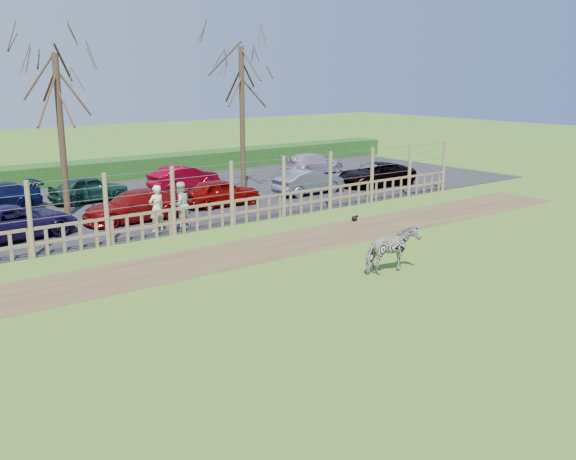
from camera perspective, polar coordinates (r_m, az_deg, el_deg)
ground at (r=17.28m, az=2.42°, el=-5.59°), size 120.00×120.00×0.00m
dirt_strip at (r=20.77m, az=-5.56°, el=-2.30°), size 34.00×2.80×0.01m
asphalt at (r=29.51m, az=-15.93°, el=2.06°), size 44.00×13.00×0.04m
hedge at (r=35.95m, az=-20.16°, el=4.61°), size 46.00×2.00×1.10m
fence at (r=23.54m, az=-10.13°, el=1.47°), size 30.16×0.16×2.50m
tree_mid at (r=27.36m, az=-19.76°, el=11.16°), size 4.80×4.80×6.83m
tree_right at (r=31.75m, az=-4.14°, el=12.83°), size 4.80×4.80×7.35m
zebra at (r=19.00m, az=9.21°, el=-1.77°), size 1.71×0.89×1.39m
visitor_a at (r=24.05m, az=-11.60°, el=1.90°), size 0.69×0.52×1.72m
visitor_b at (r=24.58m, az=-9.57°, el=2.24°), size 0.90×0.74×1.72m
crow at (r=25.64m, az=5.94°, el=1.04°), size 0.30×0.23×0.25m
car_2 at (r=24.56m, az=-23.15°, el=0.68°), size 4.53×2.51×1.20m
car_3 at (r=26.05m, az=-13.47°, el=2.11°), size 4.17×1.77×1.20m
car_4 at (r=28.42m, az=-5.96°, el=3.36°), size 3.58×1.56×1.20m
car_5 at (r=31.13m, az=1.86°, el=4.33°), size 3.67×1.36×1.20m
car_6 at (r=33.74m, az=7.81°, el=4.94°), size 4.45×2.29×1.20m
car_10 at (r=30.50m, az=-17.24°, el=3.52°), size 3.61×1.65×1.20m
car_11 at (r=32.90m, az=-9.25°, el=4.66°), size 3.76×1.66×1.20m
car_13 at (r=37.58m, az=2.21°, el=5.94°), size 4.22×1.89×1.20m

